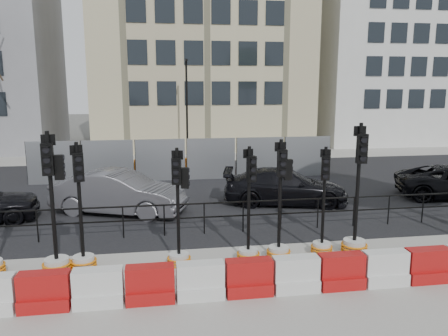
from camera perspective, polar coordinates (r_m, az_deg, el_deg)
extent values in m
plane|color=#51514C|center=(12.34, -1.96, -10.51)|extent=(120.00, 120.00, 0.00)
cube|color=gray|center=(9.62, 0.30, -16.89)|extent=(40.00, 6.00, 0.02)
cube|color=black|center=(19.00, -4.51, -2.84)|extent=(40.00, 14.00, 0.03)
cube|color=gray|center=(27.81, -5.95, 1.48)|extent=(40.00, 4.00, 0.02)
cube|color=beige|center=(33.89, -3.26, 18.44)|extent=(15.00, 10.00, 18.00)
cube|color=silver|center=(38.29, 20.61, 15.40)|extent=(12.00, 9.00, 16.00)
cylinder|color=black|center=(13.67, -23.19, -7.05)|extent=(0.04, 0.04, 1.00)
cylinder|color=black|center=(13.41, -18.19, -7.03)|extent=(0.04, 0.04, 1.00)
cylinder|color=black|center=(13.27, -13.03, -6.96)|extent=(0.04, 0.04, 1.00)
cylinder|color=black|center=(13.23, -7.81, -6.83)|extent=(0.04, 0.04, 1.00)
cylinder|color=black|center=(13.30, -2.60, -6.64)|extent=(0.04, 0.04, 1.00)
cylinder|color=black|center=(13.47, 2.51, -6.41)|extent=(0.04, 0.04, 1.00)
cylinder|color=black|center=(13.75, 7.45, -6.13)|extent=(0.04, 0.04, 1.00)
cylinder|color=black|center=(14.13, 12.15, -5.83)|extent=(0.04, 0.04, 1.00)
cylinder|color=black|center=(14.59, 16.58, -5.50)|extent=(0.04, 0.04, 1.00)
cylinder|color=black|center=(15.14, 20.70, -5.17)|extent=(0.04, 0.04, 1.00)
cylinder|color=black|center=(15.76, 24.52, -4.84)|extent=(0.04, 0.04, 1.00)
cube|color=black|center=(13.16, -2.62, -4.65)|extent=(18.00, 0.04, 0.04)
cube|color=black|center=(13.28, -2.60, -6.44)|extent=(18.00, 0.04, 0.04)
cube|color=gray|center=(21.22, -21.36, 0.60)|extent=(2.30, 0.05, 2.00)
cylinder|color=black|center=(21.50, -24.35, 0.51)|extent=(0.05, 0.05, 2.00)
cube|color=gray|center=(20.83, -14.91, 0.80)|extent=(2.30, 0.05, 2.00)
cylinder|color=black|center=(20.98, -18.03, 0.71)|extent=(0.05, 0.05, 2.00)
cube|color=gray|center=(20.71, -8.29, 1.00)|extent=(2.30, 0.05, 2.00)
cylinder|color=black|center=(20.73, -11.47, 0.91)|extent=(0.05, 0.05, 2.00)
cube|color=gray|center=(20.87, -1.69, 1.18)|extent=(2.30, 0.05, 2.00)
cylinder|color=black|center=(20.76, -4.84, 1.10)|extent=(0.05, 0.05, 2.00)
cube|color=gray|center=(21.29, 4.73, 1.35)|extent=(2.30, 0.05, 2.00)
cylinder|color=black|center=(21.06, 1.69, 1.27)|extent=(0.05, 0.05, 2.00)
cube|color=gray|center=(21.98, 10.83, 1.48)|extent=(2.30, 0.05, 2.00)
cylinder|color=black|center=(21.62, 7.95, 1.42)|extent=(0.05, 0.05, 2.00)
cube|color=orange|center=(22.45, -15.46, -0.08)|extent=(1.00, 0.40, 0.80)
cube|color=orange|center=(22.30, -10.36, 0.07)|extent=(1.00, 0.40, 0.80)
cube|color=orange|center=(22.33, -5.22, 0.22)|extent=(1.00, 0.40, 0.80)
cube|color=orange|center=(22.54, -0.14, 0.36)|extent=(1.00, 0.40, 0.80)
cylinder|color=black|center=(26.52, -4.87, 7.55)|extent=(0.12, 0.12, 6.00)
cube|color=black|center=(26.27, -4.93, 13.85)|extent=(0.12, 0.50, 0.12)
cube|color=#B10E17|center=(9.91, -22.28, -15.97)|extent=(1.00, 0.50, 0.30)
cube|color=#B10E17|center=(9.75, -22.45, -13.86)|extent=(1.00, 0.35, 0.50)
cube|color=silver|center=(9.72, -16.01, -16.10)|extent=(1.00, 0.50, 0.30)
cube|color=silver|center=(9.55, -16.14, -13.96)|extent=(1.00, 0.35, 0.50)
cube|color=#B10E17|center=(9.64, -9.56, -16.05)|extent=(1.00, 0.50, 0.30)
cube|color=#B10E17|center=(9.47, -9.63, -13.89)|extent=(1.00, 0.35, 0.50)
cube|color=silver|center=(9.68, -3.09, -15.81)|extent=(1.00, 0.50, 0.30)
cube|color=silver|center=(9.50, -3.11, -13.65)|extent=(1.00, 0.35, 0.50)
cube|color=#B10E17|center=(9.82, 3.25, -15.39)|extent=(1.00, 0.50, 0.30)
cube|color=#B10E17|center=(9.65, 3.27, -13.25)|extent=(1.00, 0.35, 0.50)
cube|color=silver|center=(10.08, 9.29, -14.81)|extent=(1.00, 0.50, 0.30)
cube|color=silver|center=(9.91, 9.37, -12.72)|extent=(1.00, 0.35, 0.50)
cube|color=#B10E17|center=(10.43, 14.96, -14.12)|extent=(1.00, 0.50, 0.30)
cube|color=#B10E17|center=(10.27, 15.07, -12.10)|extent=(1.00, 0.35, 0.50)
cube|color=silver|center=(10.88, 20.17, -13.37)|extent=(1.00, 0.50, 0.30)
cube|color=silver|center=(10.72, 20.31, -11.42)|extent=(1.00, 0.35, 0.50)
cube|color=#B10E17|center=(11.40, 24.91, -12.59)|extent=(1.00, 0.50, 0.30)
cube|color=#B10E17|center=(11.26, 25.07, -10.71)|extent=(1.00, 0.35, 0.50)
cylinder|color=beige|center=(11.41, -20.97, -11.94)|extent=(0.57, 0.57, 0.42)
torus|color=orange|center=(11.44, -20.94, -12.33)|extent=(0.68, 0.68, 0.05)
torus|color=orange|center=(11.41, -20.97, -11.94)|extent=(0.68, 0.68, 0.05)
torus|color=orange|center=(11.38, -21.00, -11.55)|extent=(0.68, 0.68, 0.05)
cylinder|color=black|center=(10.89, -21.56, -3.75)|extent=(0.09, 0.09, 3.15)
cube|color=black|center=(10.59, -22.05, 1.05)|extent=(0.25, 0.15, 0.73)
cylinder|color=black|center=(10.54, -22.05, -0.27)|extent=(0.16, 0.06, 0.16)
cylinder|color=black|center=(10.50, -22.14, 0.97)|extent=(0.16, 0.06, 0.16)
cylinder|color=black|center=(10.47, -22.23, 2.21)|extent=(0.16, 0.06, 0.16)
cube|color=black|center=(10.71, -22.00, 3.43)|extent=(0.32, 0.04, 0.25)
cube|color=black|center=(10.70, -20.73, 0.09)|extent=(0.21, 0.14, 0.58)
cylinder|color=beige|center=(11.43, -17.85, -11.79)|extent=(0.52, 0.52, 0.39)
torus|color=orange|center=(11.46, -17.83, -12.14)|extent=(0.63, 0.63, 0.05)
torus|color=orange|center=(11.43, -17.85, -11.79)|extent=(0.63, 0.63, 0.05)
torus|color=orange|center=(11.40, -17.87, -11.43)|extent=(0.63, 0.63, 0.05)
cylinder|color=black|center=(10.95, -18.32, -4.29)|extent=(0.09, 0.09, 2.89)
cube|color=black|center=(10.65, -18.49, 0.08)|extent=(0.26, 0.20, 0.68)
cylinder|color=black|center=(10.61, -18.36, -1.12)|extent=(0.15, 0.09, 0.14)
cylinder|color=black|center=(10.57, -18.43, 0.01)|extent=(0.15, 0.09, 0.14)
cylinder|color=black|center=(10.54, -18.50, 1.14)|extent=(0.15, 0.09, 0.14)
cube|color=black|center=(10.76, -18.76, 2.25)|extent=(0.28, 0.12, 0.23)
cylinder|color=beige|center=(11.16, -5.89, -11.91)|extent=(0.49, 0.49, 0.37)
torus|color=orange|center=(11.19, -5.88, -12.26)|extent=(0.59, 0.59, 0.05)
torus|color=orange|center=(11.16, -5.89, -11.91)|extent=(0.59, 0.59, 0.05)
torus|color=orange|center=(11.13, -5.90, -11.57)|extent=(0.59, 0.59, 0.05)
cylinder|color=black|center=(10.68, -6.04, -4.65)|extent=(0.08, 0.08, 2.74)
cube|color=black|center=(10.39, -6.23, -0.44)|extent=(0.24, 0.17, 0.64)
cylinder|color=black|center=(10.36, -6.27, -1.61)|extent=(0.14, 0.07, 0.14)
cylinder|color=black|center=(10.32, -6.29, -0.51)|extent=(0.14, 0.07, 0.14)
cylinder|color=black|center=(10.28, -6.31, 0.59)|extent=(0.14, 0.07, 0.14)
cube|color=black|center=(10.49, -6.12, 1.70)|extent=(0.27, 0.08, 0.22)
cube|color=black|center=(10.51, -5.13, -1.31)|extent=(0.20, 0.15, 0.50)
cylinder|color=beige|center=(11.40, 3.18, -11.38)|extent=(0.49, 0.49, 0.36)
torus|color=orange|center=(11.43, 3.17, -11.72)|extent=(0.59, 0.59, 0.05)
torus|color=orange|center=(11.40, 3.18, -11.38)|extent=(0.59, 0.59, 0.05)
torus|color=orange|center=(11.37, 3.18, -11.04)|extent=(0.59, 0.59, 0.05)
cylinder|color=black|center=(10.93, 3.25, -4.28)|extent=(0.08, 0.08, 2.74)
cube|color=black|center=(10.66, 3.60, -0.14)|extent=(0.25, 0.19, 0.64)
cylinder|color=black|center=(10.64, 3.79, -1.27)|extent=(0.14, 0.09, 0.14)
cylinder|color=black|center=(10.60, 3.81, -0.21)|extent=(0.14, 0.09, 0.14)
cylinder|color=black|center=(10.56, 3.82, 0.86)|extent=(0.14, 0.09, 0.14)
cube|color=black|center=(10.73, 3.17, 1.92)|extent=(0.27, 0.11, 0.22)
cylinder|color=beige|center=(11.58, 7.13, -11.04)|extent=(0.52, 0.52, 0.38)
torus|color=orange|center=(11.60, 7.12, -11.39)|extent=(0.62, 0.62, 0.05)
torus|color=orange|center=(11.58, 7.13, -11.04)|extent=(0.62, 0.62, 0.05)
torus|color=orange|center=(11.55, 7.14, -10.69)|extent=(0.62, 0.62, 0.05)
cylinder|color=black|center=(11.10, 7.31, -3.66)|extent=(0.09, 0.09, 2.88)
cube|color=black|center=(10.81, 7.60, 0.63)|extent=(0.23, 0.14, 0.67)
cylinder|color=black|center=(10.78, 7.69, -0.54)|extent=(0.14, 0.05, 0.14)
cylinder|color=black|center=(10.74, 7.72, 0.56)|extent=(0.14, 0.05, 0.14)
cylinder|color=black|center=(10.70, 7.75, 1.67)|extent=(0.14, 0.05, 0.14)
cube|color=black|center=(10.91, 7.38, 2.77)|extent=(0.29, 0.03, 0.23)
cube|color=black|center=(11.01, 8.35, -0.22)|extent=(0.19, 0.13, 0.53)
cylinder|color=beige|center=(12.13, 12.62, -10.26)|extent=(0.48, 0.48, 0.36)
torus|color=orange|center=(12.16, 12.61, -10.57)|extent=(0.58, 0.58, 0.04)
torus|color=orange|center=(12.13, 12.62, -10.26)|extent=(0.58, 0.58, 0.04)
torus|color=orange|center=(12.11, 12.64, -9.95)|extent=(0.58, 0.58, 0.04)
cylinder|color=black|center=(11.70, 12.91, -3.75)|extent=(0.08, 0.08, 2.66)
cube|color=black|center=(11.43, 13.13, 0.00)|extent=(0.24, 0.18, 0.62)
cylinder|color=black|center=(11.40, 13.12, -1.03)|extent=(0.14, 0.08, 0.13)
cylinder|color=black|center=(11.36, 13.16, -0.07)|extent=(0.14, 0.08, 0.13)
cylinder|color=black|center=(11.32, 13.20, 0.90)|extent=(0.14, 0.08, 0.13)
cube|color=black|center=(11.52, 13.13, 1.88)|extent=(0.26, 0.10, 0.21)
cylinder|color=beige|center=(12.33, 16.63, -9.92)|extent=(0.58, 0.58, 0.43)
torus|color=orange|center=(12.36, 16.60, -10.29)|extent=(0.70, 0.70, 0.05)
torus|color=orange|center=(12.33, 16.63, -9.92)|extent=(0.70, 0.70, 0.05)
torus|color=orange|center=(12.30, 16.65, -9.54)|extent=(0.70, 0.70, 0.05)
cylinder|color=black|center=(11.85, 17.07, -2.11)|extent=(0.10, 0.10, 3.22)
cube|color=black|center=(11.56, 17.58, 2.42)|extent=(0.27, 0.17, 0.75)
cylinder|color=black|center=(11.52, 17.67, 1.19)|extent=(0.16, 0.06, 0.16)
cylinder|color=black|center=(11.48, 17.74, 2.36)|extent=(0.16, 0.06, 0.16)
cylinder|color=black|center=(11.45, 17.81, 3.52)|extent=(0.16, 0.06, 0.16)
cube|color=black|center=(11.69, 17.33, 4.64)|extent=(0.32, 0.05, 0.26)
imported|color=#4F4F54|center=(15.78, -13.53, -3.14)|extent=(4.73, 5.72, 1.53)
imported|color=black|center=(16.78, 8.01, -2.42)|extent=(3.91, 5.49, 1.36)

